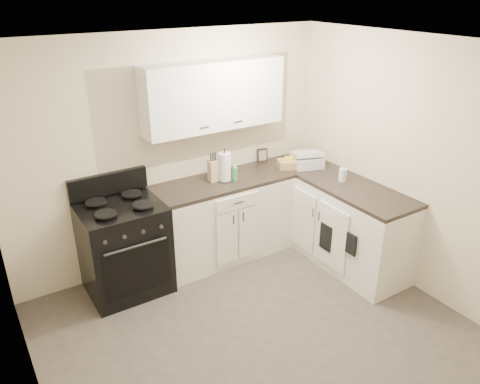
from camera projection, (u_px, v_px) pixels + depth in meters
floor at (269, 345)px, 4.11m from camera, size 3.60×3.60×0.00m
ceiling at (279, 50)px, 3.08m from camera, size 3.60×3.60×0.00m
wall_back at (174, 153)px, 4.98m from camera, size 3.60×0.00×3.60m
wall_right at (425, 172)px, 4.47m from camera, size 0.00×3.60×3.60m
wall_left at (23, 296)px, 2.71m from camera, size 0.00×3.60×3.60m
base_cabinets_back at (223, 220)px, 5.28m from camera, size 1.55×0.60×0.90m
base_cabinets_right at (334, 219)px, 5.31m from camera, size 0.60×1.90×0.90m
countertop_back at (223, 182)px, 5.09m from camera, size 1.55×0.60×0.04m
countertop_right at (337, 181)px, 5.11m from camera, size 0.60×1.90×0.04m
upper_cabinets at (214, 95)px, 4.83m from camera, size 1.55×0.30×0.70m
stove at (125, 249)px, 4.69m from camera, size 0.79×0.68×0.96m
knife_block at (214, 171)px, 5.02m from camera, size 0.11×0.10×0.23m
paper_towel at (225, 167)px, 5.01m from camera, size 0.16×0.16×0.32m
soap_bottle at (235, 175)px, 5.02m from camera, size 0.07×0.07×0.16m
picture_frame at (262, 155)px, 5.57m from camera, size 0.14×0.07×0.16m
wicker_basket at (290, 164)px, 5.41m from camera, size 0.32×0.27×0.09m
countertop_grill at (307, 161)px, 5.46m from camera, size 0.41×0.40×0.12m
glass_jar at (343, 175)px, 5.03m from camera, size 0.09×0.09×0.15m
oven_mitt_near at (351, 244)px, 4.67m from camera, size 0.02×0.13×0.22m
oven_mitt_far at (326, 237)px, 4.98m from camera, size 0.02×0.17×0.30m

